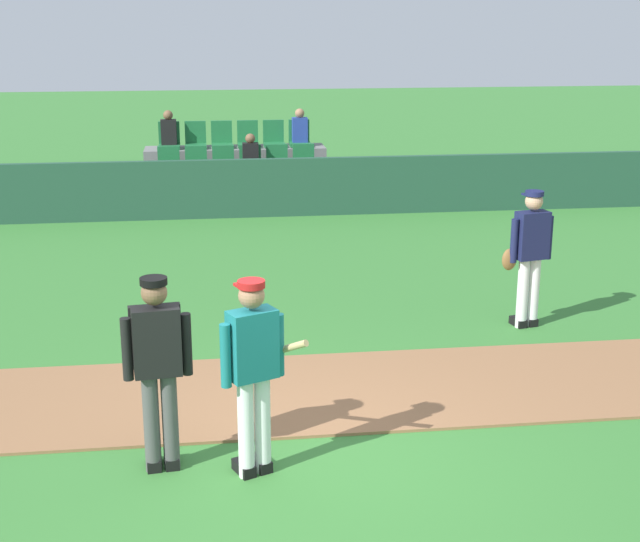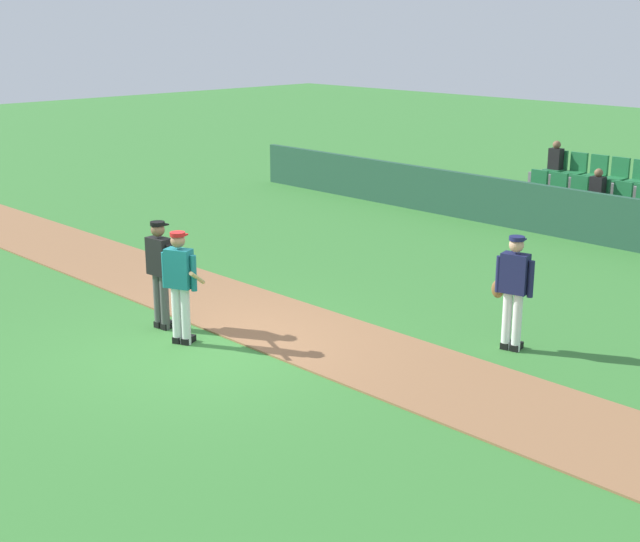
% 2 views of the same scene
% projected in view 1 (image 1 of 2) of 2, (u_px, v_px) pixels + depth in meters
% --- Properties ---
extents(ground_plane, '(80.00, 80.00, 0.00)m').
position_uv_depth(ground_plane, '(291.00, 464.00, 8.09)').
color(ground_plane, '#387A33').
extents(infield_dirt_path, '(28.00, 2.09, 0.03)m').
position_uv_depth(infield_dirt_path, '(277.00, 394.00, 9.53)').
color(infield_dirt_path, '#936642').
rests_on(infield_dirt_path, ground).
extents(dugout_fence, '(20.00, 0.16, 1.14)m').
position_uv_depth(dugout_fence, '(240.00, 188.00, 17.61)').
color(dugout_fence, '#234C38').
rests_on(dugout_fence, ground).
extents(stadium_bleachers, '(3.90, 2.10, 1.90)m').
position_uv_depth(stadium_bleachers, '(237.00, 179.00, 19.01)').
color(stadium_bleachers, slate).
rests_on(stadium_bleachers, ground).
extents(batter_teal_jersey, '(0.75, 0.69, 1.76)m').
position_uv_depth(batter_teal_jersey, '(253.00, 370.00, 7.66)').
color(batter_teal_jersey, white).
rests_on(batter_teal_jersey, ground).
extents(umpire_home_plate, '(0.59, 0.34, 1.76)m').
position_uv_depth(umpire_home_plate, '(158.00, 362.00, 7.74)').
color(umpire_home_plate, '#4C4C4C').
rests_on(umpire_home_plate, ground).
extents(runner_navy_jersey, '(0.67, 0.37, 1.76)m').
position_uv_depth(runner_navy_jersey, '(529.00, 254.00, 11.35)').
color(runner_navy_jersey, white).
rests_on(runner_navy_jersey, ground).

